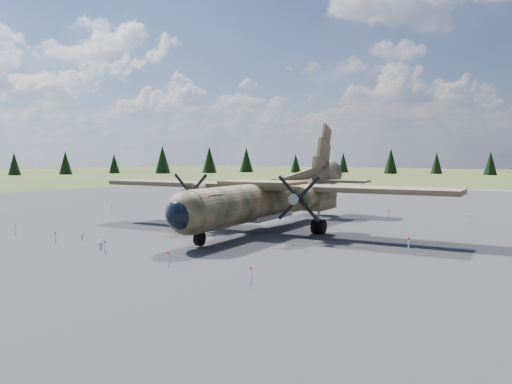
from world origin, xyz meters
The scene contains 7 objects.
ground centered at (0.00, 0.00, 0.00)m, with size 500.00×500.00×0.00m, color #485224.
apron centered at (0.00, 10.00, 0.00)m, with size 120.00×120.00×0.04m, color slate.
transport_plane centered at (3.16, 2.12, 3.00)m, with size 31.75×28.59×10.46m.
info_placard_left centered at (-4.18, -11.30, 0.43)m, with size 0.45×0.29×0.65m.
info_placard_right centered at (0.29, -12.72, 0.51)m, with size 0.53×0.34×0.77m.
barrier_fence centered at (-0.46, -0.08, 0.51)m, with size 33.12×29.62×0.85m.
treeline centered at (-3.64, -7.41, 4.75)m, with size 340.92×330.61×10.98m.
Camera 1 is at (29.09, -31.98, 6.16)m, focal length 35.00 mm.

